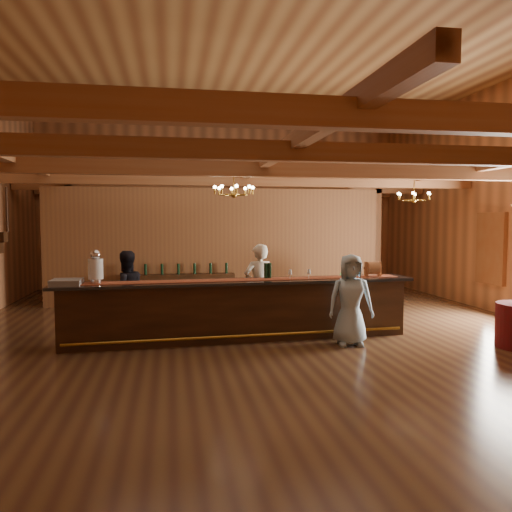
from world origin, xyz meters
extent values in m
plane|color=brown|center=(0.00, 0.00, 0.00)|extent=(14.00, 14.00, 0.00)
plane|color=#9D7441|center=(0.00, 0.00, 5.50)|extent=(14.00, 14.00, 0.00)
cube|color=#B67244|center=(0.00, 7.00, 2.75)|extent=(12.00, 0.10, 5.50)
cube|color=#B67244|center=(0.00, -7.00, 2.75)|extent=(12.00, 0.10, 5.50)
cube|color=brown|center=(0.00, -5.50, 3.20)|extent=(11.90, 0.20, 0.28)
cube|color=brown|center=(0.00, -3.00, 3.20)|extent=(11.90, 0.20, 0.28)
cube|color=brown|center=(0.00, -0.50, 3.20)|extent=(11.90, 0.20, 0.28)
cube|color=brown|center=(0.00, 2.00, 3.20)|extent=(11.90, 0.20, 0.28)
cube|color=brown|center=(0.00, 4.50, 3.20)|extent=(11.90, 0.20, 0.28)
cube|color=brown|center=(0.00, 6.80, 3.20)|extent=(11.90, 0.20, 0.28)
cube|color=brown|center=(-4.50, 0.00, 3.34)|extent=(0.18, 13.90, 0.22)
cube|color=brown|center=(0.00, 0.00, 3.34)|extent=(0.18, 13.90, 0.22)
cube|color=brown|center=(4.50, 0.00, 3.34)|extent=(0.18, 13.90, 0.22)
cube|color=brown|center=(-4.50, 4.50, 1.60)|extent=(0.20, 0.20, 3.20)
cube|color=brown|center=(4.50, 4.50, 1.60)|extent=(0.20, 0.20, 3.20)
cube|color=brown|center=(-0.50, 3.50, 1.55)|extent=(9.00, 0.18, 3.10)
cube|color=white|center=(5.95, 1.00, 1.55)|extent=(0.12, 1.05, 1.75)
cube|color=#3A1D0D|center=(1.00, 5.50, 0.55)|extent=(1.20, 0.60, 1.10)
cube|color=#985B32|center=(-2.00, 5.50, 0.50)|extent=(1.00, 0.60, 1.00)
cube|color=#3A1D0D|center=(-0.51, -0.82, 0.53)|extent=(6.41, 1.01, 1.06)
cube|color=black|center=(-0.51, -0.82, 1.09)|extent=(6.73, 1.16, 0.05)
cube|color=maroon|center=(-0.51, -0.82, 1.12)|extent=(6.29, 0.74, 0.01)
cylinder|color=#A57A29|center=(-0.51, -1.25, 0.16)|extent=(6.16, 0.36, 0.05)
cylinder|color=silver|center=(-3.07, -0.90, 1.16)|extent=(0.18, 0.18, 0.08)
cylinder|color=silver|center=(-3.07, -0.90, 1.38)|extent=(0.26, 0.26, 0.36)
sphere|color=silver|center=(-3.07, -0.90, 1.63)|extent=(0.18, 0.18, 0.18)
cube|color=gray|center=(-3.53, -1.03, 1.17)|extent=(0.50, 0.50, 0.10)
cube|color=#985B32|center=(2.02, -0.74, 1.27)|extent=(0.06, 0.06, 0.30)
cube|color=#985B32|center=(2.30, -0.74, 1.27)|extent=(0.06, 0.06, 0.30)
cylinder|color=#985B32|center=(2.16, -0.74, 1.30)|extent=(0.24, 0.24, 0.24)
cylinder|color=black|center=(0.03, -0.67, 1.27)|extent=(0.07, 0.07, 0.30)
cylinder|color=black|center=(0.10, -0.66, 1.27)|extent=(0.07, 0.07, 0.30)
cube|color=#3A1D0D|center=(-1.56, 3.21, 0.41)|extent=(2.95, 0.55, 0.83)
cylinder|color=#A57A29|center=(-0.50, -0.02, 2.97)|extent=(0.02, 0.02, 0.46)
sphere|color=#A57A29|center=(-0.50, -0.02, 2.74)|extent=(0.12, 0.12, 0.12)
torus|color=#A57A29|center=(-0.50, -0.02, 2.84)|extent=(0.80, 0.80, 0.04)
cylinder|color=#A57A29|center=(3.83, 0.87, 2.95)|extent=(0.02, 0.02, 0.50)
sphere|color=#A57A29|center=(3.83, 0.87, 2.70)|extent=(0.12, 0.12, 0.12)
torus|color=#A57A29|center=(3.83, 0.87, 2.80)|extent=(0.80, 0.80, 0.04)
imported|color=silver|center=(0.01, -0.01, 0.88)|extent=(0.71, 0.54, 1.75)
imported|color=black|center=(-2.64, 0.04, 0.82)|extent=(0.98, 0.88, 1.64)
imported|color=#97BAD0|center=(1.39, -1.58, 0.82)|extent=(0.86, 0.62, 1.63)
imported|color=#264F1B|center=(2.57, 2.17, 0.63)|extent=(0.69, 0.56, 1.25)
camera|label=1|loc=(-1.78, -9.97, 2.21)|focal=35.00mm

